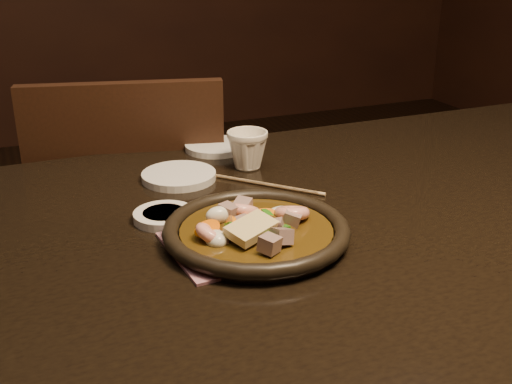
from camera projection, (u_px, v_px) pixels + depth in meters
name	position (u px, v px, depth m)	size (l,w,h in m)	color
table	(339.00, 262.00, 1.02)	(1.60, 0.90, 0.75)	black
chair	(135.00, 242.00, 1.50)	(0.51, 0.51, 0.89)	black
plate	(256.00, 232.00, 0.92)	(0.27, 0.27, 0.03)	black
stirfry	(253.00, 228.00, 0.92)	(0.19, 0.19, 0.06)	#38260A
soy_dish	(164.00, 216.00, 0.98)	(0.10, 0.10, 0.01)	white
saucer_left	(179.00, 176.00, 1.14)	(0.13, 0.13, 0.01)	white
saucer_right	(215.00, 147.00, 1.30)	(0.12, 0.12, 0.01)	white
tea_cup	(247.00, 148.00, 1.19)	(0.08, 0.07, 0.08)	white
chopsticks	(264.00, 184.00, 1.12)	(0.16, 0.17, 0.01)	tan
napkin	(229.00, 246.00, 0.90)	(0.16, 0.16, 0.00)	#9E616C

